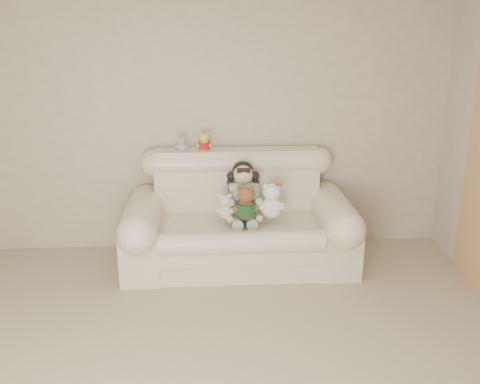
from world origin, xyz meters
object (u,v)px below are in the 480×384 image
at_px(sofa, 239,213).
at_px(seated_child, 243,191).
at_px(brown_teddy, 246,200).
at_px(cream_teddy, 225,204).
at_px(white_cat, 271,197).

relative_size(sofa, seated_child, 3.74).
bearing_deg(brown_teddy, cream_teddy, -174.18).
height_order(brown_teddy, white_cat, white_cat).
bearing_deg(white_cat, cream_teddy, -170.91).
xyz_separation_m(sofa, brown_teddy, (0.05, -0.13, 0.17)).
bearing_deg(white_cat, brown_teddy, -163.34).
bearing_deg(seated_child, white_cat, -38.62).
height_order(white_cat, cream_teddy, white_cat).
distance_m(brown_teddy, cream_teddy, 0.19).
relative_size(white_cat, cream_teddy, 1.41).
distance_m(sofa, seated_child, 0.21).
xyz_separation_m(sofa, seated_child, (0.04, 0.08, 0.19)).
relative_size(sofa, brown_teddy, 5.66).
bearing_deg(sofa, white_cat, -18.43).
bearing_deg(seated_child, cream_teddy, -137.36).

